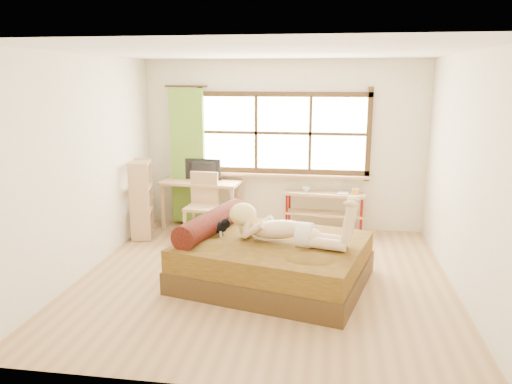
% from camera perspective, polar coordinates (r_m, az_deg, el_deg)
% --- Properties ---
extents(floor, '(4.50, 4.50, 0.00)m').
position_cam_1_polar(floor, '(6.24, 0.92, -9.86)').
color(floor, '#9E754C').
rests_on(floor, ground).
extents(ceiling, '(4.50, 4.50, 0.00)m').
position_cam_1_polar(ceiling, '(5.75, 1.02, 15.77)').
color(ceiling, white).
rests_on(ceiling, wall_back).
extents(wall_back, '(4.50, 0.00, 4.50)m').
position_cam_1_polar(wall_back, '(8.05, 3.10, 5.33)').
color(wall_back, silver).
rests_on(wall_back, floor).
extents(wall_front, '(4.50, 0.00, 4.50)m').
position_cam_1_polar(wall_front, '(3.69, -3.70, -3.94)').
color(wall_front, silver).
rests_on(wall_front, floor).
extents(wall_left, '(0.00, 4.50, 4.50)m').
position_cam_1_polar(wall_left, '(6.53, -19.03, 2.84)').
color(wall_left, silver).
rests_on(wall_left, floor).
extents(wall_right, '(0.00, 4.50, 4.50)m').
position_cam_1_polar(wall_right, '(5.98, 22.86, 1.65)').
color(wall_right, silver).
rests_on(wall_right, floor).
extents(window, '(2.80, 0.16, 1.46)m').
position_cam_1_polar(window, '(8.00, 3.10, 6.43)').
color(window, '#FFEDBF').
rests_on(window, wall_back).
extents(curtain, '(0.55, 0.10, 2.20)m').
position_cam_1_polar(curtain, '(8.26, -7.79, 4.02)').
color(curtain, '#4E8E26').
rests_on(curtain, wall_back).
extents(bed, '(2.46, 2.15, 0.80)m').
position_cam_1_polar(bed, '(6.05, 1.53, -7.66)').
color(bed, '#33230F').
rests_on(bed, floor).
extents(woman, '(1.54, 0.77, 0.63)m').
position_cam_1_polar(woman, '(5.80, 3.46, -2.81)').
color(woman, beige).
rests_on(woman, bed).
extents(kitten, '(0.34, 0.20, 0.25)m').
position_cam_1_polar(kitten, '(6.13, -4.58, -3.80)').
color(kitten, black).
rests_on(kitten, bed).
extents(desk, '(1.31, 0.68, 0.79)m').
position_cam_1_polar(desk, '(8.10, -6.27, 0.54)').
color(desk, tan).
rests_on(desk, floor).
extents(monitor, '(0.60, 0.12, 0.34)m').
position_cam_1_polar(monitor, '(8.10, -6.22, 2.53)').
color(monitor, black).
rests_on(monitor, desk).
extents(chair, '(0.48, 0.48, 0.99)m').
position_cam_1_polar(chair, '(7.77, -6.15, -1.02)').
color(chair, tan).
rests_on(chair, floor).
extents(pipe_shelf, '(1.30, 0.43, 0.72)m').
position_cam_1_polar(pipe_shelf, '(8.01, 7.91, -1.25)').
color(pipe_shelf, tan).
rests_on(pipe_shelf, floor).
extents(cup, '(0.12, 0.12, 0.09)m').
position_cam_1_polar(cup, '(7.97, 5.71, 0.33)').
color(cup, gray).
rests_on(cup, pipe_shelf).
extents(book, '(0.19, 0.25, 0.02)m').
position_cam_1_polar(book, '(7.97, 9.30, -0.05)').
color(book, gray).
rests_on(book, pipe_shelf).
extents(bookshelf, '(0.41, 0.57, 1.19)m').
position_cam_1_polar(bookshelf, '(7.82, -12.96, -0.77)').
color(bookshelf, tan).
rests_on(bookshelf, floor).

